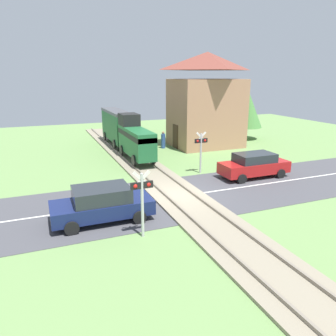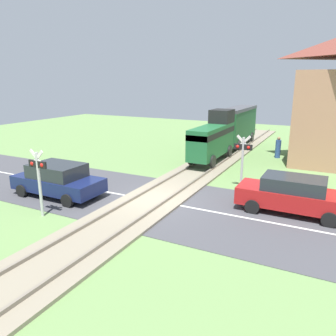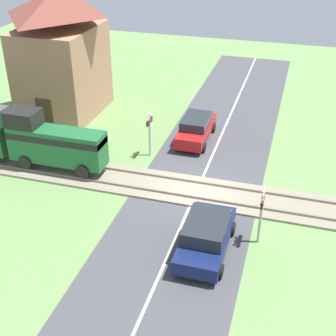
{
  "view_description": "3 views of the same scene",
  "coord_description": "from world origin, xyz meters",
  "px_view_note": "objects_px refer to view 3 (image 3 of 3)",
  "views": [
    {
      "loc": [
        -6.65,
        -15.02,
        6.27
      ],
      "look_at": [
        0.0,
        1.53,
        1.2
      ],
      "focal_mm": 35.0,
      "sensor_mm": 36.0,
      "label": 1
    },
    {
      "loc": [
        7.07,
        -12.22,
        5.34
      ],
      "look_at": [
        0.0,
        1.53,
        1.2
      ],
      "focal_mm": 35.0,
      "sensor_mm": 36.0,
      "label": 2
    },
    {
      "loc": [
        -19.83,
        -4.33,
        13.27
      ],
      "look_at": [
        0.0,
        1.53,
        1.2
      ],
      "focal_mm": 50.0,
      "sensor_mm": 36.0,
      "label": 3
    }
  ],
  "objects_px": {
    "pedestrian_by_station": "(32,125)",
    "car_far_side": "(196,128)",
    "crossing_signal_west_approach": "(262,209)",
    "station_building": "(61,56)",
    "crossing_signal_east_approach": "(150,128)",
    "car_near_crossing": "(206,235)"
  },
  "relations": [
    {
      "from": "crossing_signal_west_approach",
      "to": "station_building",
      "type": "xyz_separation_m",
      "value": [
        10.68,
        14.75,
        2.2
      ]
    },
    {
      "from": "crossing_signal_west_approach",
      "to": "pedestrian_by_station",
      "type": "height_order",
      "value": "crossing_signal_west_approach"
    },
    {
      "from": "crossing_signal_east_approach",
      "to": "pedestrian_by_station",
      "type": "xyz_separation_m",
      "value": [
        0.47,
        8.08,
        -1.1
      ]
    },
    {
      "from": "pedestrian_by_station",
      "to": "car_far_side",
      "type": "bearing_deg",
      "value": -77.63
    },
    {
      "from": "car_far_side",
      "to": "car_near_crossing",
      "type": "bearing_deg",
      "value": -164.19
    },
    {
      "from": "crossing_signal_west_approach",
      "to": "crossing_signal_east_approach",
      "type": "height_order",
      "value": "same"
    },
    {
      "from": "crossing_signal_west_approach",
      "to": "car_far_side",
      "type": "bearing_deg",
      "value": 29.12
    },
    {
      "from": "crossing_signal_east_approach",
      "to": "station_building",
      "type": "distance_m",
      "value": 9.11
    },
    {
      "from": "crossing_signal_east_approach",
      "to": "pedestrian_by_station",
      "type": "distance_m",
      "value": 8.17
    },
    {
      "from": "pedestrian_by_station",
      "to": "crossing_signal_west_approach",
      "type": "bearing_deg",
      "value": -113.9
    },
    {
      "from": "pedestrian_by_station",
      "to": "crossing_signal_east_approach",
      "type": "bearing_deg",
      "value": -93.34
    },
    {
      "from": "crossing_signal_west_approach",
      "to": "crossing_signal_east_approach",
      "type": "xyz_separation_m",
      "value": [
        6.25,
        7.1,
        0.0
      ]
    },
    {
      "from": "crossing_signal_west_approach",
      "to": "car_near_crossing",
      "type": "bearing_deg",
      "value": 119.88
    },
    {
      "from": "crossing_signal_east_approach",
      "to": "station_building",
      "type": "height_order",
      "value": "station_building"
    },
    {
      "from": "crossing_signal_west_approach",
      "to": "pedestrian_by_station",
      "type": "distance_m",
      "value": 16.64
    },
    {
      "from": "car_near_crossing",
      "to": "crossing_signal_west_approach",
      "type": "relative_size",
      "value": 1.59
    },
    {
      "from": "crossing_signal_west_approach",
      "to": "crossing_signal_east_approach",
      "type": "bearing_deg",
      "value": 48.63
    },
    {
      "from": "crossing_signal_west_approach",
      "to": "station_building",
      "type": "distance_m",
      "value": 18.34
    },
    {
      "from": "crossing_signal_east_approach",
      "to": "station_building",
      "type": "relative_size",
      "value": 0.34
    },
    {
      "from": "station_building",
      "to": "car_far_side",
      "type": "bearing_deg",
      "value": -99.98
    },
    {
      "from": "crossing_signal_west_approach",
      "to": "station_building",
      "type": "bearing_deg",
      "value": 54.1
    },
    {
      "from": "car_near_crossing",
      "to": "crossing_signal_east_approach",
      "type": "bearing_deg",
      "value": 33.76
    }
  ]
}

